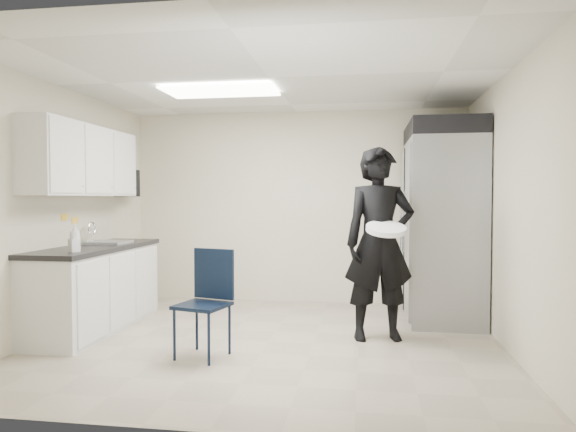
% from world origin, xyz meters
% --- Properties ---
extents(floor, '(4.50, 4.50, 0.00)m').
position_xyz_m(floor, '(0.00, 0.00, 0.00)').
color(floor, tan).
rests_on(floor, ground).
extents(ceiling, '(4.50, 4.50, 0.00)m').
position_xyz_m(ceiling, '(0.00, 0.00, 2.60)').
color(ceiling, silver).
rests_on(ceiling, back_wall).
extents(back_wall, '(4.50, 0.00, 4.50)m').
position_xyz_m(back_wall, '(0.00, 2.00, 1.30)').
color(back_wall, beige).
rests_on(back_wall, floor).
extents(left_wall, '(0.00, 4.00, 4.00)m').
position_xyz_m(left_wall, '(-2.25, 0.00, 1.30)').
color(left_wall, beige).
rests_on(left_wall, floor).
extents(right_wall, '(0.00, 4.00, 4.00)m').
position_xyz_m(right_wall, '(2.25, 0.00, 1.30)').
color(right_wall, beige).
rests_on(right_wall, floor).
extents(ceiling_panel, '(1.20, 0.60, 0.02)m').
position_xyz_m(ceiling_panel, '(-0.60, 0.40, 2.57)').
color(ceiling_panel, white).
rests_on(ceiling_panel, ceiling).
extents(lower_counter, '(0.60, 1.90, 0.86)m').
position_xyz_m(lower_counter, '(-1.95, 0.20, 0.43)').
color(lower_counter, silver).
rests_on(lower_counter, floor).
extents(countertop, '(0.64, 1.95, 0.05)m').
position_xyz_m(countertop, '(-1.95, 0.20, 0.89)').
color(countertop, black).
rests_on(countertop, lower_counter).
extents(sink, '(0.42, 0.40, 0.14)m').
position_xyz_m(sink, '(-1.93, 0.45, 0.87)').
color(sink, gray).
rests_on(sink, countertop).
extents(faucet, '(0.02, 0.02, 0.24)m').
position_xyz_m(faucet, '(-2.13, 0.45, 1.02)').
color(faucet, silver).
rests_on(faucet, countertop).
extents(upper_cabinets, '(0.35, 1.80, 0.75)m').
position_xyz_m(upper_cabinets, '(-2.08, 0.20, 1.83)').
color(upper_cabinets, silver).
rests_on(upper_cabinets, left_wall).
extents(towel_dispenser, '(0.22, 0.30, 0.35)m').
position_xyz_m(towel_dispenser, '(-2.14, 1.35, 1.62)').
color(towel_dispenser, black).
rests_on(towel_dispenser, left_wall).
extents(notice_sticker_left, '(0.00, 0.12, 0.07)m').
position_xyz_m(notice_sticker_left, '(-2.24, 0.10, 1.22)').
color(notice_sticker_left, yellow).
rests_on(notice_sticker_left, left_wall).
extents(notice_sticker_right, '(0.00, 0.12, 0.07)m').
position_xyz_m(notice_sticker_right, '(-2.24, 0.30, 1.18)').
color(notice_sticker_right, yellow).
rests_on(notice_sticker_right, left_wall).
extents(commercial_fridge, '(0.80, 1.35, 2.10)m').
position_xyz_m(commercial_fridge, '(1.83, 1.27, 1.05)').
color(commercial_fridge, gray).
rests_on(commercial_fridge, floor).
extents(fridge_compressor, '(0.80, 1.35, 0.20)m').
position_xyz_m(fridge_compressor, '(1.83, 1.27, 2.20)').
color(fridge_compressor, black).
rests_on(fridge_compressor, commercial_fridge).
extents(folding_chair, '(0.51, 0.51, 0.93)m').
position_xyz_m(folding_chair, '(-0.50, -0.58, 0.47)').
color(folding_chair, black).
rests_on(folding_chair, floor).
extents(man_tuxedo, '(0.80, 0.62, 1.94)m').
position_xyz_m(man_tuxedo, '(1.08, 0.26, 0.97)').
color(man_tuxedo, black).
rests_on(man_tuxedo, floor).
extents(bucket_lid, '(0.46, 0.46, 0.05)m').
position_xyz_m(bucket_lid, '(1.14, 0.01, 1.13)').
color(bucket_lid, silver).
rests_on(bucket_lid, man_tuxedo).
extents(soap_bottle_a, '(0.12, 0.12, 0.27)m').
position_xyz_m(soap_bottle_a, '(-1.82, -0.41, 1.04)').
color(soap_bottle_a, white).
rests_on(soap_bottle_a, countertop).
extents(soap_bottle_b, '(0.12, 0.12, 0.19)m').
position_xyz_m(soap_bottle_b, '(-1.81, -0.44, 1.00)').
color(soap_bottle_b, '#BBB9C6').
rests_on(soap_bottle_b, countertop).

